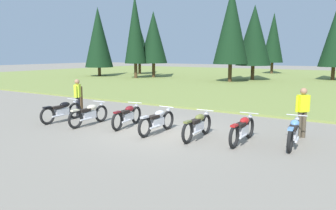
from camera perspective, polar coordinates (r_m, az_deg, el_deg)
The scene contains 13 objects.
ground_plane at distance 11.71m, azimuth -1.57°, elevation -4.74°, with size 140.00×140.00×0.00m, color gray.
grass_moorland at distance 36.91m, azimuth 22.29°, elevation 4.07°, with size 80.00×44.00×0.10m, color olive.
forest_treeline at distance 34.14m, azimuth 20.49°, elevation 11.55°, with size 39.94×19.96×9.07m.
motorcycle_black at distance 14.12m, azimuth -18.02°, elevation -1.00°, with size 0.62×2.10×0.88m.
motorcycle_cream at distance 13.11m, azimuth -13.61°, elevation -1.55°, with size 0.62×2.10×0.88m.
motorcycle_maroon at distance 12.52m, azimuth -7.10°, elevation -1.86°, with size 0.65×2.09×0.88m.
motorcycle_silver at distance 11.46m, azimuth -1.90°, elevation -2.80°, with size 0.62×2.10×0.88m.
motorcycle_olive at distance 10.78m, azimuth 5.18°, elevation -3.59°, with size 0.62×2.10×0.88m.
motorcycle_red at distance 10.48m, azimuth 12.88°, elevation -4.14°, with size 0.62×2.10×0.88m.
motorcycle_sky_blue at distance 10.53m, azimuth 21.09°, elevation -4.46°, with size 0.62×2.10×0.88m.
rider_in_hivis_vest at distance 14.89m, azimuth -15.50°, elevation 1.60°, with size 0.38×0.48×1.67m.
rider_checking_bike at distance 11.63m, azimuth 22.43°, elevation -0.75°, with size 0.40×0.44×1.67m.
trail_marker_post at distance 16.78m, azimuth -14.94°, elevation 1.17°, with size 0.12×0.12×1.17m, color #47331E.
Camera 1 is at (6.33, -9.45, 2.77)m, focal length 34.92 mm.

